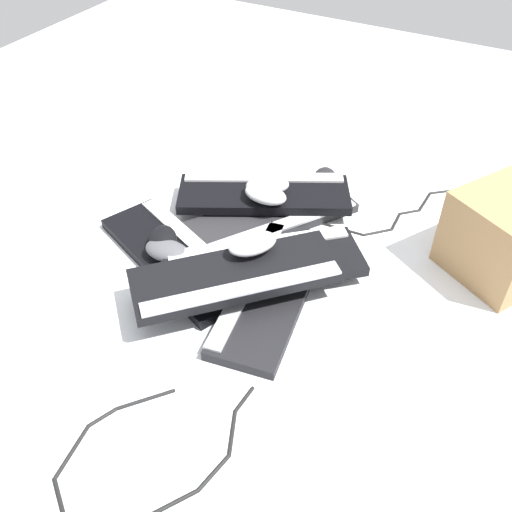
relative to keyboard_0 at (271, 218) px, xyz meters
name	(u,v)px	position (x,y,z in m)	size (l,w,h in m)	color
ground_plane	(284,273)	(-0.16, -0.11, -0.01)	(3.20, 3.20, 0.00)	silver
keyboard_0	(271,218)	(0.00, 0.00, 0.00)	(0.45, 0.36, 0.03)	#232326
keyboard_1	(175,256)	(-0.24, 0.13, 0.00)	(0.31, 0.46, 0.03)	black
keyboard_2	(271,290)	(-0.23, -0.12, 0.00)	(0.46, 0.22, 0.03)	black
keyboard_3	(264,193)	(0.05, 0.05, 0.03)	(0.34, 0.46, 0.03)	black
keyboard_4	(264,263)	(-0.19, -0.08, 0.03)	(0.40, 0.43, 0.03)	black
keyboard_5	(236,276)	(-0.28, -0.06, 0.06)	(0.42, 0.41, 0.03)	black
mouse_0	(267,185)	(0.04, 0.03, 0.07)	(0.11, 0.07, 0.04)	#B7B7BC
mouse_1	(163,241)	(-0.24, 0.16, 0.04)	(0.11, 0.07, 0.04)	black
mouse_2	(325,179)	(0.22, -0.05, 0.01)	(0.11, 0.07, 0.04)	black
mouse_3	(266,194)	(0.00, 0.02, 0.07)	(0.11, 0.07, 0.04)	silver
mouse_4	(167,251)	(-0.26, 0.13, 0.04)	(0.11, 0.07, 0.04)	#4C4C51
mouse_5	(252,244)	(-0.21, -0.06, 0.10)	(0.11, 0.07, 0.04)	silver
cable_0	(146,457)	(-0.68, -0.11, -0.01)	(0.36, 0.26, 0.01)	black
cable_1	(380,210)	(0.18, -0.23, -0.01)	(0.33, 0.51, 0.01)	black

